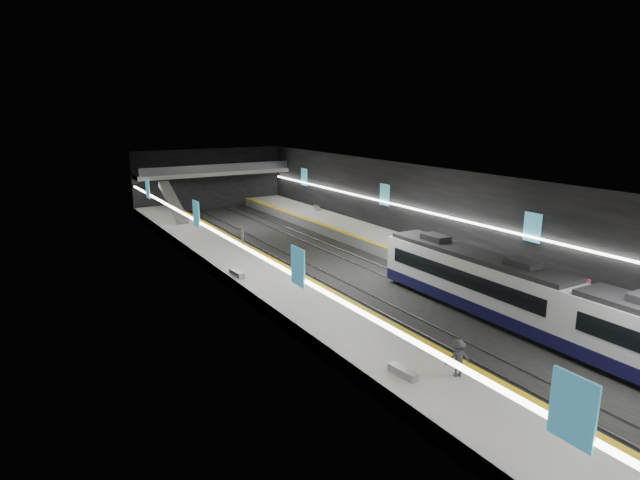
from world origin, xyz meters
TOP-DOWN VIEW (x-y plane):
  - ground at (0.00, 0.00)m, footprint 70.00×70.00m
  - ceiling at (0.00, 0.00)m, footprint 20.00×70.00m
  - wall_left at (-10.00, 0.00)m, footprint 0.04×70.00m
  - wall_right at (10.00, 0.00)m, footprint 0.04×70.00m
  - wall_back at (0.00, 35.00)m, footprint 20.00×0.04m
  - platform_left at (-7.50, 0.00)m, footprint 5.00×70.00m
  - tile_surface_left at (-7.50, 0.00)m, footprint 5.00×70.00m
  - tactile_strip_left at (-5.30, 0.00)m, footprint 0.60×70.00m
  - platform_right at (7.50, 0.00)m, footprint 5.00×70.00m
  - tile_surface_right at (7.50, 0.00)m, footprint 5.00×70.00m
  - tactile_strip_right at (5.30, 0.00)m, footprint 0.60×70.00m
  - rails at (-0.00, 0.00)m, footprint 6.52×70.00m
  - train at (2.50, -16.93)m, footprint 2.69×30.04m
  - ad_posters at (-0.00, 1.00)m, footprint 19.94×53.50m
  - cove_light_left at (-9.80, 0.00)m, footprint 0.25×68.60m
  - cove_light_right at (9.80, 0.00)m, footprint 0.25×68.60m
  - mezzanine_bridge at (0.00, 32.93)m, footprint 20.00×3.00m
  - escalator at (-7.50, 26.00)m, footprint 1.20×7.50m
  - bench_left_near at (-8.65, -15.83)m, footprint 0.62×1.65m
  - bench_left_far at (-9.50, 2.36)m, footprint 0.60×1.76m
  - bench_right_far at (9.17, 22.52)m, footprint 1.10×1.91m
  - passenger_right_a at (7.15, -14.57)m, footprint 0.62×0.75m
  - passenger_left_a at (-5.62, 10.67)m, footprint 0.63×1.12m
  - passenger_left_b at (-6.47, -17.10)m, footprint 1.34×1.06m

SIDE VIEW (x-z plane):
  - ground at x=0.00m, z-range 0.00..0.00m
  - rails at x=0.00m, z-range 0.00..0.12m
  - platform_left at x=-7.50m, z-range 0.00..1.00m
  - platform_right at x=7.50m, z-range 0.00..1.00m
  - tile_surface_left at x=-7.50m, z-range 1.00..1.02m
  - tile_surface_right at x=7.50m, z-range 1.00..1.02m
  - tactile_strip_left at x=-5.30m, z-range 1.01..1.03m
  - tactile_strip_right at x=5.30m, z-range 1.01..1.03m
  - bench_left_near at x=-8.65m, z-range 1.00..1.39m
  - bench_left_far at x=-9.50m, z-range 1.00..1.42m
  - bench_right_far at x=9.17m, z-range 1.00..1.45m
  - passenger_right_a at x=7.15m, z-range 1.00..2.77m
  - passenger_left_b at x=-6.47m, z-range 1.00..2.81m
  - passenger_left_a at x=-5.62m, z-range 1.00..2.81m
  - train at x=2.50m, z-range 0.40..4.00m
  - escalator at x=-7.50m, z-range 0.94..4.86m
  - cove_light_left at x=-9.80m, z-range 3.74..3.86m
  - cove_light_right at x=9.80m, z-range 3.74..3.86m
  - wall_left at x=-10.00m, z-range 0.00..8.00m
  - wall_right at x=10.00m, z-range 0.00..8.00m
  - wall_back at x=0.00m, z-range 0.00..8.00m
  - ad_posters at x=0.00m, z-range 3.40..5.60m
  - mezzanine_bridge at x=0.00m, z-range 4.29..5.79m
  - ceiling at x=0.00m, z-range 7.98..8.02m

